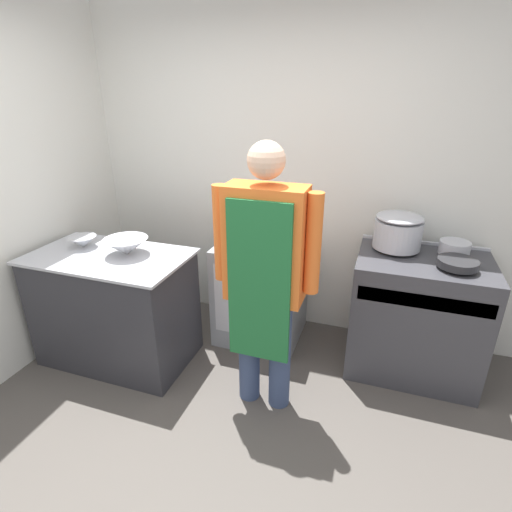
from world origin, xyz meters
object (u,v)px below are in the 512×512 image
Objects in this scene: stock_pot at (398,231)px; saute_pan at (458,263)px; mixing_bowl at (126,247)px; sauce_pot at (454,248)px; stove at (416,315)px; fridge_unit at (261,291)px; person_cook at (265,269)px.

saute_pan is at bearing -30.77° from stock_pot.
mixing_bowl is 1.56× the size of sauce_pot.
saute_pan is (2.21, 0.42, 0.01)m from mixing_bowl.
stove is at bearing -29.60° from stock_pot.
stock_pot is at bearing 180.00° from sauce_pot.
sauce_pot is at bearing 0.00° from stock_pot.
mixing_bowl reaches higher than stove.
stove is 2.15m from mixing_bowl.
sauce_pot is (0.00, 0.23, 0.02)m from saute_pan.
stock_pot is at bearing 150.40° from stove.
fridge_unit is 1.49m from sauce_pot.
sauce_pot reaches higher than saute_pan.
stock_pot is at bearing 19.53° from mixing_bowl.
mixing_bowl is at bearing -165.25° from stove.
person_cook reaches higher than sauce_pot.
fridge_unit is 0.97m from person_cook.
stove is 1.29m from person_cook.
stove is 4.50× the size of sauce_pot.
person_cook reaches higher than stove.
person_cook is at bearing -8.57° from mixing_bowl.
stove is 0.53m from saute_pan.
person_cook reaches higher than fridge_unit.
fridge_unit is 3.34× the size of saute_pan.
stove is 1.09× the size of fridge_unit.
person_cook is 5.20× the size of stock_pot.
person_cook is (0.27, -0.75, 0.57)m from fridge_unit.
stock_pot is (-0.20, 0.11, 0.59)m from stove.
person_cook is 1.38m from sauce_pot.
person_cook is at bearing -132.17° from stock_pot.
stock_pot is (0.74, 0.81, 0.06)m from person_cook.
fridge_unit is at bearing 177.77° from stove.
stock_pot is (1.00, 0.07, 0.62)m from fridge_unit.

